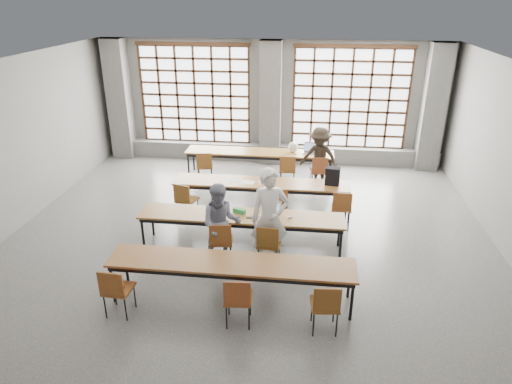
# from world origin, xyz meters

# --- Properties ---
(floor) EXTENTS (11.00, 11.00, 0.00)m
(floor) POSITION_xyz_m (0.00, 0.00, 0.00)
(floor) COLOR #4E4E4B
(floor) RESTS_ON ground
(ceiling) EXTENTS (11.00, 11.00, 0.00)m
(ceiling) POSITION_xyz_m (0.00, 0.00, 3.50)
(ceiling) COLOR silver
(ceiling) RESTS_ON floor
(wall_back) EXTENTS (10.00, 0.00, 10.00)m
(wall_back) POSITION_xyz_m (0.00, 5.50, 1.75)
(wall_back) COLOR slate
(wall_back) RESTS_ON floor
(column_left) EXTENTS (0.60, 0.55, 3.50)m
(column_left) POSITION_xyz_m (-4.50, 5.22, 1.75)
(column_left) COLOR #565653
(column_left) RESTS_ON floor
(column_mid) EXTENTS (0.60, 0.55, 3.50)m
(column_mid) POSITION_xyz_m (0.00, 5.22, 1.75)
(column_mid) COLOR #565653
(column_mid) RESTS_ON floor
(column_right) EXTENTS (0.60, 0.55, 3.50)m
(column_right) POSITION_xyz_m (4.50, 5.22, 1.75)
(column_right) COLOR #565653
(column_right) RESTS_ON floor
(window_left) EXTENTS (3.32, 0.12, 3.00)m
(window_left) POSITION_xyz_m (-2.25, 5.42, 1.90)
(window_left) COLOR white
(window_left) RESTS_ON wall_back
(window_right) EXTENTS (3.32, 0.12, 3.00)m
(window_right) POSITION_xyz_m (2.25, 5.42, 1.90)
(window_right) COLOR white
(window_right) RESTS_ON wall_back
(sill_ledge) EXTENTS (9.80, 0.35, 0.50)m
(sill_ledge) POSITION_xyz_m (0.00, 5.30, 0.25)
(sill_ledge) COLOR #565653
(sill_ledge) RESTS_ON floor
(desk_row_a) EXTENTS (4.00, 0.70, 0.73)m
(desk_row_a) POSITION_xyz_m (-0.17, 3.97, 0.66)
(desk_row_a) COLOR brown
(desk_row_a) RESTS_ON floor
(desk_row_b) EXTENTS (4.00, 0.70, 0.73)m
(desk_row_b) POSITION_xyz_m (0.11, 1.84, 0.66)
(desk_row_b) COLOR brown
(desk_row_b) RESTS_ON floor
(desk_row_c) EXTENTS (4.00, 0.70, 0.73)m
(desk_row_c) POSITION_xyz_m (-0.09, 0.14, 0.66)
(desk_row_c) COLOR brown
(desk_row_c) RESTS_ON floor
(desk_row_d) EXTENTS (4.00, 0.70, 0.73)m
(desk_row_d) POSITION_xyz_m (-0.00, -1.54, 0.66)
(desk_row_d) COLOR brown
(desk_row_d) RESTS_ON floor
(chair_back_left) EXTENTS (0.49, 0.49, 0.88)m
(chair_back_left) POSITION_xyz_m (-1.56, 3.34, 0.54)
(chair_back_left) COLOR brown
(chair_back_left) RESTS_ON floor
(chair_back_mid) EXTENTS (0.43, 0.43, 0.88)m
(chair_back_mid) POSITION_xyz_m (0.63, 3.34, 0.54)
(chair_back_mid) COLOR brown
(chair_back_mid) RESTS_ON floor
(chair_back_right) EXTENTS (0.47, 0.47, 0.88)m
(chair_back_right) POSITION_xyz_m (1.44, 3.34, 0.54)
(chair_back_right) COLOR maroon
(chair_back_right) RESTS_ON floor
(chair_mid_left) EXTENTS (0.52, 0.52, 0.88)m
(chair_mid_left) POSITION_xyz_m (-1.52, 1.22, 0.54)
(chair_mid_left) COLOR brown
(chair_mid_left) RESTS_ON floor
(chair_mid_centre) EXTENTS (0.52, 0.52, 0.88)m
(chair_mid_centre) POSITION_xyz_m (0.53, 1.22, 0.54)
(chair_mid_centre) COLOR brown
(chair_mid_centre) RESTS_ON floor
(chair_mid_right) EXTENTS (0.43, 0.44, 0.88)m
(chair_mid_right) POSITION_xyz_m (1.90, 1.21, 0.54)
(chair_mid_right) COLOR brown
(chair_mid_right) RESTS_ON floor
(chair_front_left) EXTENTS (0.48, 0.48, 0.88)m
(chair_front_left) POSITION_xyz_m (-0.38, -0.49, 0.54)
(chair_front_left) COLOR brown
(chair_front_left) RESTS_ON floor
(chair_front_right) EXTENTS (0.45, 0.45, 0.88)m
(chair_front_right) POSITION_xyz_m (0.50, -0.49, 0.54)
(chair_front_right) COLOR brown
(chair_front_right) RESTS_ON floor
(chair_near_left) EXTENTS (0.44, 0.45, 0.88)m
(chair_near_left) POSITION_xyz_m (-1.71, -2.17, 0.54)
(chair_near_left) COLOR maroon
(chair_near_left) RESTS_ON floor
(chair_near_mid) EXTENTS (0.45, 0.45, 0.88)m
(chair_near_mid) POSITION_xyz_m (0.20, -2.17, 0.54)
(chair_near_mid) COLOR brown
(chair_near_mid) RESTS_ON floor
(chair_near_right) EXTENTS (0.45, 0.46, 0.88)m
(chair_near_right) POSITION_xyz_m (1.50, -2.17, 0.54)
(chair_near_right) COLOR brown
(chair_near_right) RESTS_ON floor
(student_male) EXTENTS (0.79, 0.62, 1.90)m
(student_male) POSITION_xyz_m (0.51, -0.36, 0.95)
(student_male) COLOR silver
(student_male) RESTS_ON floor
(student_female) EXTENTS (0.85, 0.71, 1.56)m
(student_female) POSITION_xyz_m (-0.39, -0.36, 0.78)
(student_female) COLOR #19204B
(student_female) RESTS_ON floor
(student_back) EXTENTS (1.17, 0.91, 1.59)m
(student_back) POSITION_xyz_m (1.43, 3.47, 0.80)
(student_back) COLOR black
(student_back) RESTS_ON floor
(laptop_front) EXTENTS (0.43, 0.39, 0.26)m
(laptop_front) POSITION_xyz_m (0.47, 0.25, 0.79)
(laptop_front) COLOR #B7B7BC
(laptop_front) RESTS_ON desk_row_c
(laptop_back) EXTENTS (0.40, 0.35, 0.26)m
(laptop_back) POSITION_xyz_m (1.19, 4.08, 0.79)
(laptop_back) COLOR silver
(laptop_back) RESTS_ON desk_row_a
(mouse) EXTENTS (0.11, 0.08, 0.04)m
(mouse) POSITION_xyz_m (0.86, 0.12, 0.75)
(mouse) COLOR silver
(mouse) RESTS_ON desk_row_c
(green_box) EXTENTS (0.26, 0.19, 0.09)m
(green_box) POSITION_xyz_m (-0.14, 0.22, 0.78)
(green_box) COLOR #2B843F
(green_box) RESTS_ON desk_row_c
(phone) EXTENTS (0.14, 0.08, 0.01)m
(phone) POSITION_xyz_m (0.09, 0.04, 0.74)
(phone) COLOR black
(phone) RESTS_ON desk_row_c
(paper_sheet_a) EXTENTS (0.32, 0.24, 0.00)m
(paper_sheet_a) POSITION_xyz_m (-0.49, 1.89, 0.73)
(paper_sheet_a) COLOR silver
(paper_sheet_a) RESTS_ON desk_row_b
(paper_sheet_b) EXTENTS (0.34, 0.28, 0.00)m
(paper_sheet_b) POSITION_xyz_m (-0.19, 1.79, 0.73)
(paper_sheet_b) COLOR white
(paper_sheet_b) RESTS_ON desk_row_b
(paper_sheet_c) EXTENTS (0.36, 0.31, 0.00)m
(paper_sheet_c) POSITION_xyz_m (0.21, 1.84, 0.73)
(paper_sheet_c) COLOR silver
(paper_sheet_c) RESTS_ON desk_row_b
(backpack) EXTENTS (0.34, 0.24, 0.40)m
(backpack) POSITION_xyz_m (1.71, 1.89, 0.93)
(backpack) COLOR black
(backpack) RESTS_ON desk_row_b
(plastic_bag) EXTENTS (0.27, 0.23, 0.29)m
(plastic_bag) POSITION_xyz_m (0.73, 4.02, 0.87)
(plastic_bag) COLOR white
(plastic_bag) RESTS_ON desk_row_a
(red_pouch) EXTENTS (0.22, 0.15, 0.06)m
(red_pouch) POSITION_xyz_m (-1.70, -2.09, 0.50)
(red_pouch) COLOR red
(red_pouch) RESTS_ON chair_near_left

